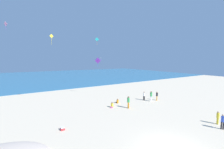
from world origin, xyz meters
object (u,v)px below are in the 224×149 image
object	(u,v)px
person_5	(223,121)
person_6	(118,101)
kite_teal	(97,39)
kite_pink	(6,24)
kite_yellow	(51,37)
person_0	(128,101)
person_2	(151,95)
cooler_box	(63,129)
person_4	(112,105)
person_3	(157,95)
person_1	(218,117)
person_7	(144,95)
kite_purple	(98,61)
kite_white	(101,58)

from	to	relation	value
person_5	person_6	size ratio (longest dim) A/B	2.14
person_5	kite_teal	world-z (taller)	kite_teal
kite_pink	kite_yellow	bearing A→B (deg)	-64.44
person_0	person_2	size ratio (longest dim) A/B	1.00
cooler_box	person_6	distance (m)	10.34
person_0	person_4	world-z (taller)	person_0
person_3	person_2	bearing A→B (deg)	46.05
person_0	person_2	bearing A→B (deg)	-157.62
person_3	person_5	bearing A→B (deg)	129.46
kite_pink	person_0	bearing A→B (deg)	-54.43
person_2	person_5	size ratio (longest dim) A/B	1.11
person_1	kite_yellow	bearing A→B (deg)	-8.95
person_1	person_3	size ratio (longest dim) A/B	0.94
kite_yellow	person_7	bearing A→B (deg)	-23.43
cooler_box	person_3	world-z (taller)	person_3
person_5	person_1	bearing A→B (deg)	-179.77
cooler_box	kite_purple	xyz separation A→B (m)	(9.02, 10.66, 6.45)
person_5	person_6	world-z (taller)	person_5
person_5	kite_purple	size ratio (longest dim) A/B	0.85
cooler_box	kite_white	bearing A→B (deg)	55.26
cooler_box	person_2	xyz separation A→B (m)	(14.60, 2.44, 0.84)
person_4	kite_pink	xyz separation A→B (m)	(-13.01, 19.20, 13.54)
person_4	person_1	bearing A→B (deg)	74.04
cooler_box	kite_yellow	xyz separation A→B (m)	(0.83, 9.19, 9.98)
kite_teal	person_5	bearing A→B (deg)	-89.83
kite_white	person_3	bearing A→B (deg)	-90.83
person_0	person_7	distance (m)	5.04
person_5	cooler_box	bearing A→B (deg)	-71.57
person_7	kite_white	xyz separation A→B (m)	(2.08, 19.75, 6.39)
person_4	person_7	bearing A→B (deg)	134.50
person_4	kite_white	bearing A→B (deg)	-161.55
person_2	person_6	bearing A→B (deg)	65.69
person_5	kite_white	distance (m)	32.00
person_5	person_4	bearing A→B (deg)	-103.29
kite_teal	kite_pink	distance (m)	18.96
person_0	kite_pink	distance (m)	28.47
cooler_box	kite_purple	bearing A→B (deg)	49.77
kite_teal	kite_purple	distance (m)	11.15
person_4	person_3	bearing A→B (deg)	125.65
person_6	kite_purple	bearing A→B (deg)	6.17
person_5	kite_purple	distance (m)	19.98
person_0	kite_pink	world-z (taller)	kite_pink
person_3	person_6	xyz separation A→B (m)	(-6.46, 2.15, -0.59)
person_0	person_6	world-z (taller)	person_0
person_4	person_0	bearing A→B (deg)	91.97
person_6	kite_white	world-z (taller)	kite_white
kite_pink	person_4	bearing A→B (deg)	-55.89
cooler_box	person_3	distance (m)	15.98
person_1	kite_teal	world-z (taller)	kite_teal
person_6	person_1	bearing A→B (deg)	-154.38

